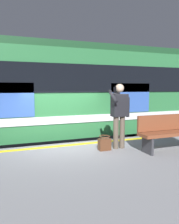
% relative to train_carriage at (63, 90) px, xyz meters
% --- Properties ---
extents(ground_plane, '(26.01, 26.01, 0.00)m').
position_rel_train_carriage_xyz_m(ground_plane, '(0.42, 2.21, -2.51)').
color(ground_plane, '#3D3D3F').
extents(platform, '(17.34, 4.41, 1.04)m').
position_rel_train_carriage_xyz_m(platform, '(0.42, 4.42, -1.99)').
color(platform, gray).
rests_on(platform, ground).
extents(safety_line, '(17.00, 0.16, 0.01)m').
position_rel_train_carriage_xyz_m(safety_line, '(0.42, 2.51, -1.47)').
color(safety_line, yellow).
rests_on(safety_line, platform).
extents(track_rail_near, '(22.55, 0.08, 0.16)m').
position_rel_train_carriage_xyz_m(track_rail_near, '(0.42, 0.71, -2.43)').
color(track_rail_near, slate).
rests_on(track_rail_near, ground).
extents(track_rail_far, '(22.55, 0.08, 0.16)m').
position_rel_train_carriage_xyz_m(track_rail_far, '(0.42, -0.72, -2.43)').
color(track_rail_far, slate).
rests_on(track_rail_far, ground).
extents(train_carriage, '(11.69, 3.03, 3.94)m').
position_rel_train_carriage_xyz_m(train_carriage, '(0.00, 0.00, 0.00)').
color(train_carriage, '#2D723F').
rests_on(train_carriage, ground).
extents(passenger, '(0.57, 0.55, 1.68)m').
position_rel_train_carriage_xyz_m(passenger, '(-0.64, 3.27, -0.48)').
color(passenger, brown).
rests_on(passenger, platform).
extents(handbag, '(0.31, 0.28, 0.37)m').
position_rel_train_carriage_xyz_m(handbag, '(-0.21, 3.31, -1.30)').
color(handbag, '#59331E').
rests_on(handbag, platform).
extents(bench, '(1.69, 0.44, 0.90)m').
position_rel_train_carriage_xyz_m(bench, '(-1.73, 3.90, -0.98)').
color(bench, brown).
rests_on(bench, platform).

